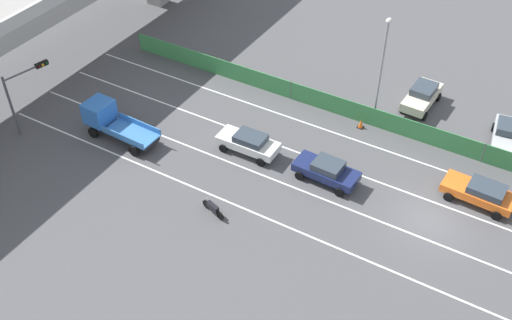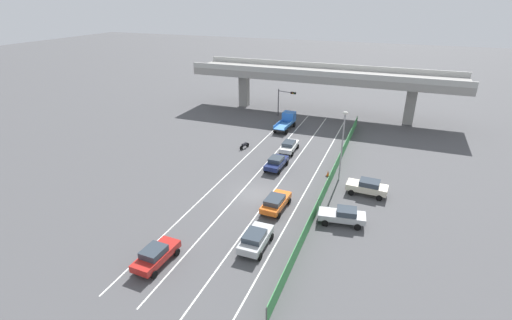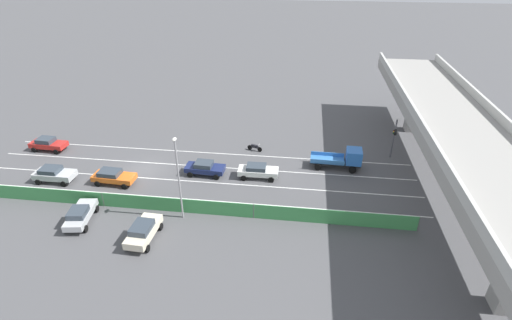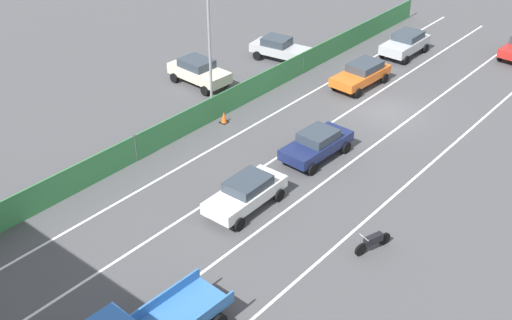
{
  "view_description": "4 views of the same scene",
  "coord_description": "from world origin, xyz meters",
  "px_view_note": "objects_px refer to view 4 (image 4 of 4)",
  "views": [
    {
      "loc": [
        -27.89,
        -3.99,
        27.48
      ],
      "look_at": [
        -1.87,
        11.26,
        1.35
      ],
      "focal_mm": 42.99,
      "sensor_mm": 36.0,
      "label": 1
    },
    {
      "loc": [
        13.0,
        -32.84,
        19.8
      ],
      "look_at": [
        -2.58,
        6.88,
        0.82
      ],
      "focal_mm": 26.06,
      "sensor_mm": 36.0,
      "label": 2
    },
    {
      "loc": [
        35.89,
        17.35,
        22.52
      ],
      "look_at": [
        -0.36,
        12.7,
        1.99
      ],
      "focal_mm": 27.29,
      "sensor_mm": 36.0,
      "label": 3
    },
    {
      "loc": [
        -16.4,
        31.73,
        17.96
      ],
      "look_at": [
        0.15,
        11.96,
        2.11
      ],
      "focal_mm": 45.47,
      "sensor_mm": 36.0,
      "label": 4
    }
  ],
  "objects_px": {
    "car_sedan_silver": "(406,43)",
    "traffic_cone": "(224,118)",
    "parked_sedan_cream": "(199,71)",
    "street_lamp": "(209,35)",
    "motorcycle": "(373,241)",
    "parked_wagon_silver": "(280,48)",
    "car_hatchback_white": "(246,192)",
    "car_taxi_orange": "(362,73)",
    "car_sedan_navy": "(317,143)"
  },
  "relations": [
    {
      "from": "car_sedan_silver",
      "to": "parked_sedan_cream",
      "type": "distance_m",
      "value": 15.23
    },
    {
      "from": "car_sedan_silver",
      "to": "traffic_cone",
      "type": "bearing_deg",
      "value": 79.28
    },
    {
      "from": "car_sedan_silver",
      "to": "motorcycle",
      "type": "bearing_deg",
      "value": 115.45
    },
    {
      "from": "motorcycle",
      "to": "traffic_cone",
      "type": "xyz_separation_m",
      "value": [
        12.73,
        -4.47,
        -0.13
      ]
    },
    {
      "from": "motorcycle",
      "to": "street_lamp",
      "type": "height_order",
      "value": "street_lamp"
    },
    {
      "from": "car_sedan_silver",
      "to": "motorcycle",
      "type": "height_order",
      "value": "car_sedan_silver"
    },
    {
      "from": "car_taxi_orange",
      "to": "car_hatchback_white",
      "type": "relative_size",
      "value": 1.04
    },
    {
      "from": "car_sedan_navy",
      "to": "parked_wagon_silver",
      "type": "relative_size",
      "value": 0.96
    },
    {
      "from": "car_taxi_orange",
      "to": "car_sedan_navy",
      "type": "relative_size",
      "value": 1.04
    },
    {
      "from": "parked_sedan_cream",
      "to": "street_lamp",
      "type": "relative_size",
      "value": 0.53
    },
    {
      "from": "parked_sedan_cream",
      "to": "street_lamp",
      "type": "xyz_separation_m",
      "value": [
        -3.43,
        2.41,
        3.99
      ]
    },
    {
      "from": "car_taxi_orange",
      "to": "motorcycle",
      "type": "xyz_separation_m",
      "value": [
        -9.33,
        13.93,
        -0.41
      ]
    },
    {
      "from": "motorcycle",
      "to": "parked_wagon_silver",
      "type": "distance_m",
      "value": 21.23
    },
    {
      "from": "car_hatchback_white",
      "to": "parked_wagon_silver",
      "type": "xyz_separation_m",
      "value": [
        9.8,
        -15.08,
        0.01
      ]
    },
    {
      "from": "motorcycle",
      "to": "car_sedan_navy",
      "type": "bearing_deg",
      "value": -36.78
    },
    {
      "from": "car_hatchback_white",
      "to": "traffic_cone",
      "type": "height_order",
      "value": "car_hatchback_white"
    },
    {
      "from": "car_hatchback_white",
      "to": "parked_sedan_cream",
      "type": "distance_m",
      "value": 14.16
    },
    {
      "from": "parked_sedan_cream",
      "to": "street_lamp",
      "type": "bearing_deg",
      "value": 144.89
    },
    {
      "from": "street_lamp",
      "to": "parked_sedan_cream",
      "type": "bearing_deg",
      "value": -35.11
    },
    {
      "from": "car_sedan_navy",
      "to": "street_lamp",
      "type": "distance_m",
      "value": 8.79
    },
    {
      "from": "car_hatchback_white",
      "to": "street_lamp",
      "type": "bearing_deg",
      "value": -37.5
    },
    {
      "from": "car_taxi_orange",
      "to": "motorcycle",
      "type": "relative_size",
      "value": 2.4
    },
    {
      "from": "car_taxi_orange",
      "to": "street_lamp",
      "type": "distance_m",
      "value": 10.97
    },
    {
      "from": "car_taxi_orange",
      "to": "parked_sedan_cream",
      "type": "height_order",
      "value": "parked_sedan_cream"
    },
    {
      "from": "car_sedan_silver",
      "to": "car_sedan_navy",
      "type": "bearing_deg",
      "value": 102.21
    },
    {
      "from": "car_sedan_navy",
      "to": "street_lamp",
      "type": "height_order",
      "value": "street_lamp"
    },
    {
      "from": "parked_sedan_cream",
      "to": "traffic_cone",
      "type": "bearing_deg",
      "value": 149.16
    },
    {
      "from": "car_sedan_navy",
      "to": "car_sedan_silver",
      "type": "xyz_separation_m",
      "value": [
        3.39,
        -15.68,
        0.05
      ]
    },
    {
      "from": "street_lamp",
      "to": "traffic_cone",
      "type": "bearing_deg",
      "value": 161.59
    },
    {
      "from": "car_sedan_navy",
      "to": "parked_sedan_cream",
      "type": "xyz_separation_m",
      "value": [
        11.22,
        -2.62,
        0.08
      ]
    },
    {
      "from": "car_hatchback_white",
      "to": "parked_wagon_silver",
      "type": "relative_size",
      "value": 0.96
    },
    {
      "from": "motorcycle",
      "to": "traffic_cone",
      "type": "bearing_deg",
      "value": -19.35
    },
    {
      "from": "car_sedan_silver",
      "to": "parked_sedan_cream",
      "type": "relative_size",
      "value": 0.97
    },
    {
      "from": "parked_sedan_cream",
      "to": "traffic_cone",
      "type": "relative_size",
      "value": 6.21
    },
    {
      "from": "traffic_cone",
      "to": "car_taxi_orange",
      "type": "bearing_deg",
      "value": -109.8
    },
    {
      "from": "car_taxi_orange",
      "to": "parked_wagon_silver",
      "type": "relative_size",
      "value": 1.0
    },
    {
      "from": "car_hatchback_white",
      "to": "motorcycle",
      "type": "xyz_separation_m",
      "value": [
        -6.2,
        -1.14,
        -0.41
      ]
    },
    {
      "from": "car_sedan_silver",
      "to": "motorcycle",
      "type": "distance_m",
      "value": 22.61
    },
    {
      "from": "car_taxi_orange",
      "to": "motorcycle",
      "type": "distance_m",
      "value": 16.77
    },
    {
      "from": "motorcycle",
      "to": "traffic_cone",
      "type": "height_order",
      "value": "motorcycle"
    },
    {
      "from": "car_sedan_silver",
      "to": "parked_sedan_cream",
      "type": "height_order",
      "value": "parked_sedan_cream"
    },
    {
      "from": "motorcycle",
      "to": "street_lamp",
      "type": "bearing_deg",
      "value": -19.26
    },
    {
      "from": "car_sedan_navy",
      "to": "parked_wagon_silver",
      "type": "bearing_deg",
      "value": -43.62
    },
    {
      "from": "car_sedan_navy",
      "to": "traffic_cone",
      "type": "bearing_deg",
      "value": 2.24
    },
    {
      "from": "car_sedan_silver",
      "to": "parked_wagon_silver",
      "type": "height_order",
      "value": "car_sedan_silver"
    },
    {
      "from": "parked_wagon_silver",
      "to": "traffic_cone",
      "type": "height_order",
      "value": "parked_wagon_silver"
    },
    {
      "from": "car_hatchback_white",
      "to": "car_sedan_silver",
      "type": "xyz_separation_m",
      "value": [
        3.51,
        -21.54,
        0.04
      ]
    },
    {
      "from": "parked_sedan_cream",
      "to": "traffic_cone",
      "type": "distance_m",
      "value": 5.64
    },
    {
      "from": "car_taxi_orange",
      "to": "car_hatchback_white",
      "type": "xyz_separation_m",
      "value": [
        -3.12,
        15.06,
        -0.0
      ]
    },
    {
      "from": "car_sedan_silver",
      "to": "traffic_cone",
      "type": "height_order",
      "value": "car_sedan_silver"
    }
  ]
}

